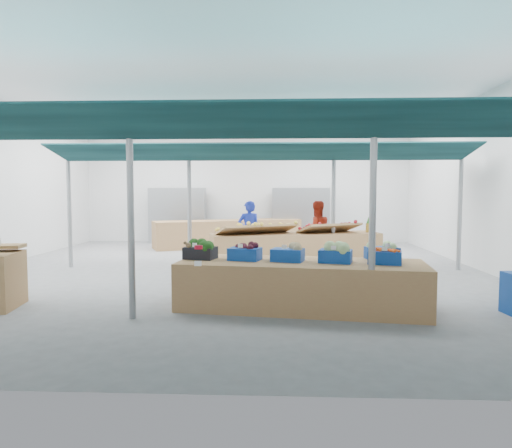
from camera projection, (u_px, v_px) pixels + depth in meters
The scene contains 22 objects.
floor at pixel (228, 272), 10.70m from camera, with size 13.00×13.00×0.00m, color slate.
hall at pixel (234, 163), 11.95m from camera, with size 13.00×13.00×13.00m.
pole_grid at pixel (257, 195), 8.80m from camera, with size 10.00×4.60×3.00m.
awnings at pixel (257, 145), 8.73m from camera, with size 9.50×7.08×0.30m.
back_shelving_left at pixel (178, 216), 16.73m from camera, with size 2.00×0.50×2.00m, color #B23F33.
back_shelving_right at pixel (300, 216), 16.52m from camera, with size 2.00×0.50×2.00m, color #B23F33.
veg_counter at pixel (301, 285), 7.33m from camera, with size 3.90×1.30×0.76m, color #936340.
fruit_counter at pixel (296, 251), 11.05m from camera, with size 4.09×0.97×0.88m, color #936340.
far_counter at pixel (229, 233), 15.66m from camera, with size 5.07×1.01×0.91m, color #936340.
vendor_left at pixel (249, 232), 12.17m from camera, with size 0.60×0.39×1.64m, color #1B2DAF.
vendor_right at pixel (317, 232), 12.09m from camera, with size 0.80×0.62×1.64m, color maroon.
crate_broccoli at pixel (200, 249), 7.59m from camera, with size 0.57×0.47×0.35m.
crate_beets at pixel (245, 252), 7.46m from camera, with size 0.57×0.47×0.29m.
crate_celeriac at pixel (288, 252), 7.33m from camera, with size 0.57×0.47×0.31m.
crate_cabbage at pixel (335, 252), 7.20m from camera, with size 0.57×0.47×0.35m.
crate_carrots at pixel (385, 257), 7.07m from camera, with size 0.57×0.47×0.29m.
sparrow at pixel (188, 245), 7.48m from camera, with size 0.12×0.09×0.11m.
pole_ribbon at pixel (198, 249), 6.36m from camera, with size 0.12×0.12×0.28m.
apple_heap_yellow at pixel (257, 227), 10.71m from camera, with size 2.00×1.53×0.27m.
apple_heap_red at pixel (330, 226), 11.08m from camera, with size 1.65×1.34×0.27m.
pineapple at pixel (369, 225), 11.29m from camera, with size 0.14×0.14×0.39m.
crate_extra at pixel (382, 250), 7.55m from camera, with size 0.55×0.44×0.32m.
Camera 1 is at (1.13, -10.56, 1.87)m, focal length 32.00 mm.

